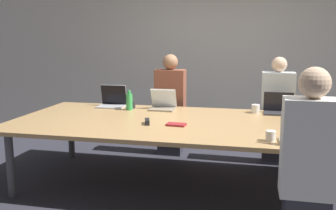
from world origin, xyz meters
The scene contains 17 objects.
ground_plane centered at (0.00, 0.00, 0.00)m, with size 24.00×24.00×0.00m, color #2D2D38.
curtain_wall centered at (0.00, 2.41, 1.40)m, with size 12.00×0.06×2.80m.
conference_table centered at (0.00, 0.00, 0.68)m, with size 3.76×1.67×0.72m.
laptop_near_right centered at (1.03, -0.66, 0.79)m, with size 0.32×0.24×0.24m.
person_near_right centered at (1.06, -1.06, 0.68)m, with size 0.40×0.24×1.40m.
cup_near_right centered at (0.81, -0.60, 0.77)m, with size 0.08×0.08×0.09m.
bottle_near_right centered at (1.31, -0.49, 0.82)m, with size 0.06×0.06×0.24m.
laptop_far_right centered at (0.95, 0.65, 0.79)m, with size 0.34×0.24×0.25m.
person_far_right centered at (0.96, 1.02, 0.66)m, with size 0.40×0.24×1.36m.
cup_far_right centered at (0.69, 0.62, 0.77)m, with size 0.09×0.09×0.10m.
laptop_far_midleft centered at (-0.42, 0.61, 0.80)m, with size 0.31×0.26×0.25m.
person_far_midleft centered at (-0.44, 1.11, 0.67)m, with size 0.40×0.24×1.38m.
laptop_far_left centered at (-1.10, 0.65, 0.80)m, with size 0.34×0.27×0.27m.
cup_far_left centered at (-0.82, 0.60, 0.76)m, with size 0.08×0.08×0.08m.
bottle_far_left centered at (-0.82, 0.48, 0.83)m, with size 0.08×0.08×0.24m.
stapler centered at (-0.40, -0.21, 0.75)m, with size 0.09×0.16×0.05m.
notebook centered at (-0.09, -0.21, 0.73)m, with size 0.20×0.14×0.02m.
Camera 1 is at (0.62, -3.81, 1.59)m, focal length 40.00 mm.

